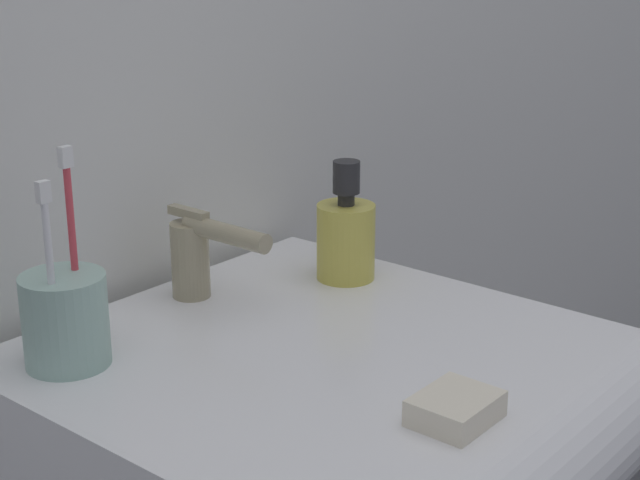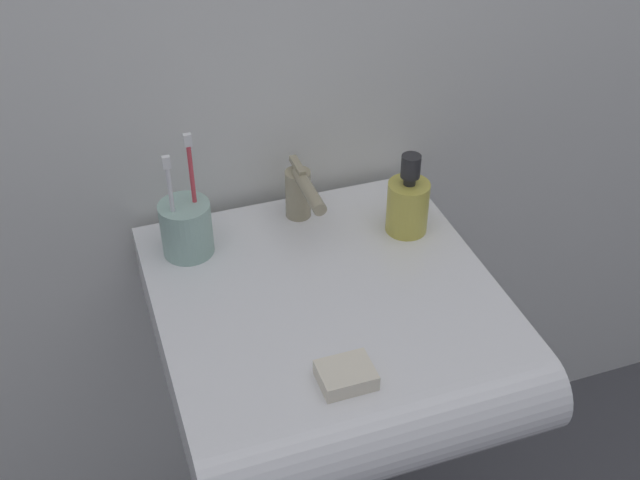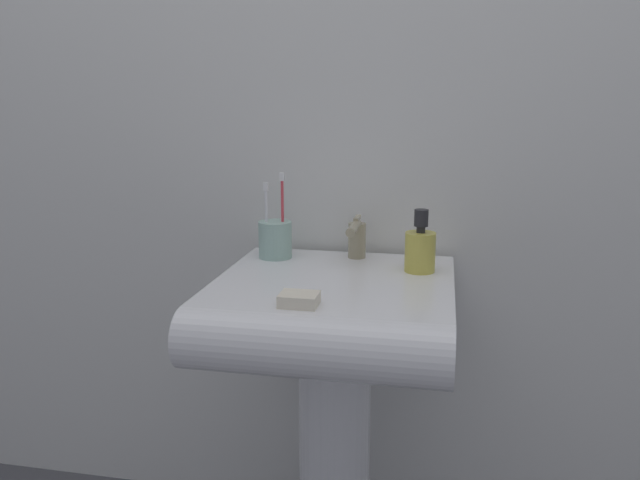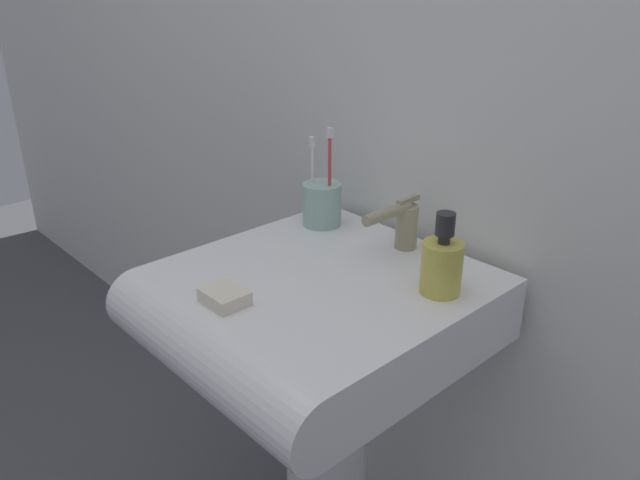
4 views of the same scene
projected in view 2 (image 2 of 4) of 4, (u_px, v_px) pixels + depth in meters
sink_pedestal at (323, 465)px, 1.51m from camera, size 0.17×0.17×0.65m
sink_basin at (334, 335)px, 1.24m from camera, size 0.52×0.56×0.12m
faucet at (301, 192)px, 1.34m from camera, size 0.04×0.15×0.10m
toothbrush_cup at (186, 227)px, 1.28m from camera, size 0.08×0.08×0.21m
soap_bottle at (408, 204)px, 1.32m from camera, size 0.07×0.07×0.14m
bar_soap at (346, 375)px, 1.07m from camera, size 0.07×0.06×0.02m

